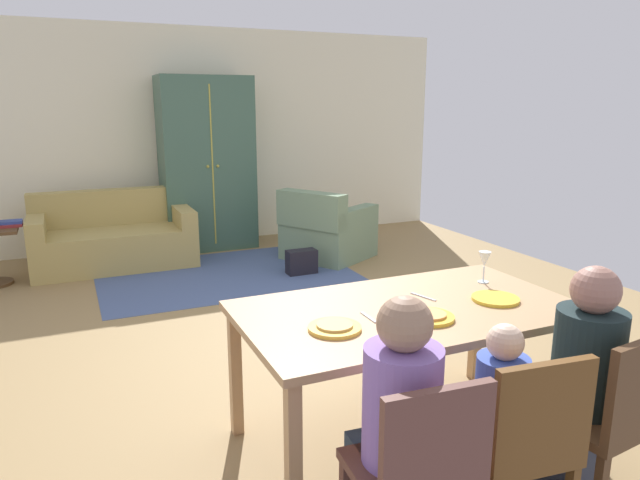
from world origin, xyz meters
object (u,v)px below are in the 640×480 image
object	(u,v)px
plate_near_woman	(495,299)
person_woman	(577,391)
dining_chair_woman	(611,413)
couch	(114,239)
dining_chair_man	(419,470)
plate_near_child	(429,317)
person_child	(494,431)
person_man	(396,439)
wine_glass	(484,261)
book_lower	(10,225)
armoire	(207,164)
dining_table	(408,320)
plate_near_man	(335,328)
armchair	(326,232)
dining_chair_child	(521,440)
handbag	(302,262)
book_upper	(10,222)

from	to	relation	value
plate_near_woman	person_woman	size ratio (longest dim) A/B	0.23
dining_chair_woman	couch	world-z (taller)	dining_chair_woman
dining_chair_man	plate_near_child	bearing A→B (deg)	54.12
person_child	person_woman	size ratio (longest dim) A/B	0.83
person_man	wine_glass	bearing A→B (deg)	37.79
plate_near_woman	book_lower	xyz separation A→B (m)	(-2.58, 4.11, -0.18)
plate_near_woman	armoire	size ratio (longest dim) A/B	0.12
dining_table	armoire	distance (m)	4.69
plate_near_child	person_man	size ratio (longest dim) A/B	0.23
dining_chair_woman	couch	bearing A→B (deg)	107.47
person_child	person_woman	world-z (taller)	person_woman
plate_near_man	person_woman	world-z (taller)	person_woman
plate_near_child	armchair	world-z (taller)	armchair
armoire	book_lower	size ratio (longest dim) A/B	9.55
dining_chair_child	dining_chair_woman	distance (m)	0.50
person_woman	handbag	xyz separation A→B (m)	(0.19, 3.79, -0.38)
dining_chair_man	dining_chair_child	xyz separation A→B (m)	(0.48, 0.00, 0.00)
dining_chair_man	dining_chair_woman	distance (m)	0.97
plate_near_man	wine_glass	xyz separation A→B (m)	(1.11, 0.30, 0.12)
dining_chair_child	person_child	world-z (taller)	person_child
person_man	plate_near_man	bearing A→B (deg)	90.28
plate_near_woman	dining_chair_child	bearing A→B (deg)	-123.04
person_man	handbag	xyz separation A→B (m)	(1.14, 3.79, -0.38)
person_man	dining_chair_woman	world-z (taller)	person_man
handbag	armoire	bearing A→B (deg)	111.35
wine_glass	book_lower	world-z (taller)	wine_glass
plate_near_child	plate_near_woman	size ratio (longest dim) A/B	1.00
plate_near_man	person_man	xyz separation A→B (m)	(0.00, -0.56, -0.26)
book_lower	book_upper	size ratio (longest dim) A/B	1.00
dining_chair_child	book_lower	size ratio (longest dim) A/B	3.95
dining_chair_child	person_child	size ratio (longest dim) A/B	0.94
book_lower	person_woman	bearing A→B (deg)	-61.21
plate_near_man	dining_chair_man	world-z (taller)	dining_chair_man
plate_near_man	plate_near_child	bearing A→B (deg)	-7.14
couch	person_woman	bearing A→B (deg)	-72.09
couch	book_upper	bearing A→B (deg)	-166.77
dining_chair_child	armoire	distance (m)	5.55
person_woman	dining_chair_child	bearing A→B (deg)	-160.16
dining_chair_man	person_woman	distance (m)	0.98
wine_glass	dining_chair_man	bearing A→B (deg)	-137.18
plate_near_child	armoire	distance (m)	4.86
person_woman	armchair	distance (m)	4.32
book_upper	armchair	bearing A→B (deg)	-7.92
dining_chair_woman	armchair	distance (m)	4.49
plate_near_woman	armoire	world-z (taller)	armoire
dining_chair_child	person_man	bearing A→B (deg)	159.49
dining_table	dining_chair_woman	world-z (taller)	dining_chair_woman
person_child	book_upper	size ratio (longest dim) A/B	4.20
couch	handbag	world-z (taller)	couch
dining_chair_man	plate_near_man	bearing A→B (deg)	89.52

